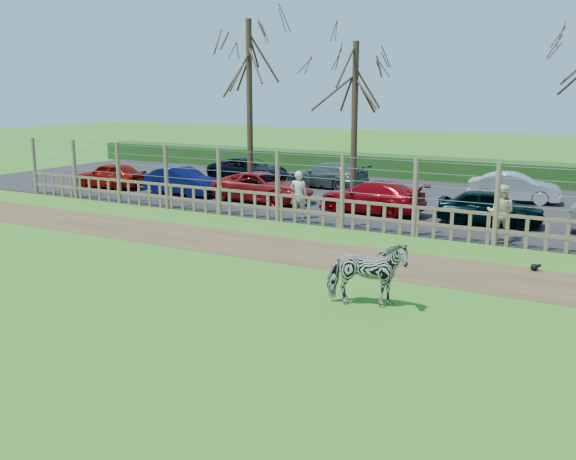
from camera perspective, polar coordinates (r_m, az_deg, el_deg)
The scene contains 19 objects.
ground at distance 14.99m, azimuth -8.07°, elevation -5.50°, with size 120.00×120.00×0.00m, color #55A93D.
dirt_strip at distance 18.62m, azimuth 0.32°, elevation -1.82°, with size 34.00×2.80×0.01m, color brown.
asphalt at distance 27.61m, azimuth 10.42°, elevation 2.67°, with size 44.00×13.00×0.04m, color #232326.
hedge at distance 34.18m, azimuth 14.30°, elevation 5.22°, with size 46.00×2.00×1.10m, color #1E4716.
fence at distance 21.51m, azimuth 4.84°, elevation 2.24°, with size 30.16×0.16×2.50m.
tree_left at distance 28.27m, azimuth -3.48°, elevation 14.46°, with size 4.80×4.80×7.88m.
tree_mid at distance 27.02m, azimuth 6.00°, elevation 12.92°, with size 4.80×4.80×6.83m.
zebra at distance 13.79m, azimuth 6.99°, elevation -3.86°, with size 0.79×1.74×1.47m, color gray.
visitor_a at distance 22.90m, azimuth 0.93°, elevation 3.15°, with size 0.63×0.41×1.72m, color beige.
visitor_b at distance 20.60m, azimuth 18.39°, elevation 1.48°, with size 0.84×0.65×1.72m, color beige.
crow at distance 17.69m, azimuth 21.09°, elevation -3.10°, with size 0.26×0.19×0.21m.
car_0 at distance 31.37m, azimuth -15.52°, elevation 4.71°, with size 1.42×3.52×1.20m, color #951007.
car_1 at distance 28.64m, azimuth -9.38°, elevation 4.31°, with size 1.27×3.64×1.20m, color #0A0D48.
car_2 at distance 26.55m, azimuth -2.24°, elevation 3.84°, with size 1.99×4.32×1.20m, color maroon.
car_3 at distance 24.30m, azimuth 7.40°, elevation 2.95°, with size 1.68×4.13×1.20m, color #97060F.
car_4 at distance 22.98m, azimuth 17.56°, elevation 1.94°, with size 1.42×3.52×1.20m, color black.
car_8 at distance 32.29m, azimuth -3.52°, elevation 5.34°, with size 1.99×4.32×1.20m, color black.
car_9 at distance 30.39m, azimuth 3.41°, elevation 4.91°, with size 1.68×4.13×1.20m, color #4D5F5C.
car_11 at distance 28.00m, azimuth 19.46°, elevation 3.59°, with size 1.27×3.64×1.20m, color silver.
Camera 1 is at (8.72, -11.30, 4.56)m, focal length 40.00 mm.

